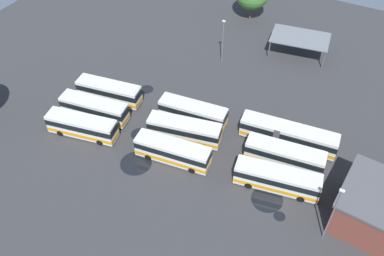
{
  "coord_description": "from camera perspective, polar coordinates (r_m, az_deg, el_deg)",
  "views": [
    {
      "loc": [
        20.46,
        -35.79,
        42.9
      ],
      "look_at": [
        0.55,
        1.23,
        1.48
      ],
      "focal_mm": 38.09,
      "sensor_mm": 36.0,
      "label": 1
    }
  ],
  "objects": [
    {
      "name": "ground_plane",
      "position": [
        59.5,
        -1.03,
        -1.57
      ],
      "size": [
        106.19,
        106.19,
        0.0
      ],
      "primitive_type": "plane",
      "color": "#333335"
    },
    {
      "name": "bus_row0_slot0",
      "position": [
        60.99,
        -15.13,
        0.29
      ],
      "size": [
        10.68,
        4.56,
        3.39
      ],
      "color": "silver",
      "rests_on": "ground_plane"
    },
    {
      "name": "bus_row0_slot1",
      "position": [
        63.42,
        -13.5,
        2.7
      ],
      "size": [
        10.79,
        4.12,
        3.39
      ],
      "color": "silver",
      "rests_on": "ground_plane"
    },
    {
      "name": "bus_row0_slot2",
      "position": [
        66.05,
        -11.52,
        5.06
      ],
      "size": [
        10.65,
        4.2,
        3.39
      ],
      "color": "silver",
      "rests_on": "ground_plane"
    },
    {
      "name": "bus_row1_slot0",
      "position": [
        55.5,
        -2.69,
        -3.27
      ],
      "size": [
        10.72,
        3.87,
        3.39
      ],
      "color": "silver",
      "rests_on": "ground_plane"
    },
    {
      "name": "bus_row1_slot1",
      "position": [
        58.32,
        -1.07,
        -0.25
      ],
      "size": [
        10.88,
        4.71,
        3.39
      ],
      "color": "silver",
      "rests_on": "ground_plane"
    },
    {
      "name": "bus_row1_slot2",
      "position": [
        60.98,
        0.14,
        2.19
      ],
      "size": [
        10.54,
        3.69,
        3.39
      ],
      "color": "silver",
      "rests_on": "ground_plane"
    },
    {
      "name": "bus_row2_slot0",
      "position": [
        53.51,
        11.84,
        -6.96
      ],
      "size": [
        11.2,
        4.47,
        3.39
      ],
      "color": "silver",
      "rests_on": "ground_plane"
    },
    {
      "name": "bus_row2_slot1",
      "position": [
        56.36,
        12.84,
        -3.74
      ],
      "size": [
        10.85,
        3.87,
        3.39
      ],
      "color": "silver",
      "rests_on": "ground_plane"
    },
    {
      "name": "bus_row2_slot2",
      "position": [
        59.23,
        13.28,
        -0.88
      ],
      "size": [
        13.9,
        4.05,
        3.39
      ],
      "color": "silver",
      "rests_on": "ground_plane"
    },
    {
      "name": "depot_building",
      "position": [
        53.15,
        24.35,
        -10.21
      ],
      "size": [
        9.4,
        9.89,
        5.45
      ],
      "color": "brown",
      "rests_on": "ground_plane"
    },
    {
      "name": "maintenance_shelter",
      "position": [
        76.86,
        14.92,
        12.09
      ],
      "size": [
        11.03,
        7.84,
        3.57
      ],
      "color": "slate",
      "rests_on": "ground_plane"
    },
    {
      "name": "lamp_post_mid_lot",
      "position": [
        71.61,
        4.33,
        12.14
      ],
      "size": [
        0.56,
        0.28,
        8.41
      ],
      "color": "slate",
      "rests_on": "ground_plane"
    },
    {
      "name": "lamp_post_by_building",
      "position": [
        48.08,
        19.09,
        -11.17
      ],
      "size": [
        0.56,
        0.28,
        9.12
      ],
      "color": "slate",
      "rests_on": "ground_plane"
    },
    {
      "name": "puddle_front_lane",
      "position": [
        52.37,
        12.14,
        -11.99
      ],
      "size": [
        1.49,
        1.49,
        0.01
      ],
      "primitive_type": "cylinder",
      "color": "black",
      "rests_on": "ground_plane"
    },
    {
      "name": "puddle_near_shelter",
      "position": [
        60.67,
        -7.29,
        -0.88
      ],
      "size": [
        2.71,
        2.71,
        0.01
      ],
      "primitive_type": "cylinder",
      "color": "black",
      "rests_on": "ground_plane"
    },
    {
      "name": "puddle_between_rows",
      "position": [
        53.53,
        10.45,
        -9.8
      ],
      "size": [
        4.1,
        4.1,
        0.01
      ],
      "primitive_type": "cylinder",
      "color": "black",
      "rests_on": "ground_plane"
    },
    {
      "name": "puddle_back_corner",
      "position": [
        68.36,
        -6.36,
        5.4
      ],
      "size": [
        2.25,
        2.25,
        0.01
      ],
      "primitive_type": "cylinder",
      "color": "black",
      "rests_on": "ground_plane"
    },
    {
      "name": "puddle_centre_drain",
      "position": [
        56.92,
        -7.85,
        -4.91
      ],
      "size": [
        4.4,
        4.4,
        0.01
      ],
      "primitive_type": "cylinder",
      "color": "black",
      "rests_on": "ground_plane"
    }
  ]
}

